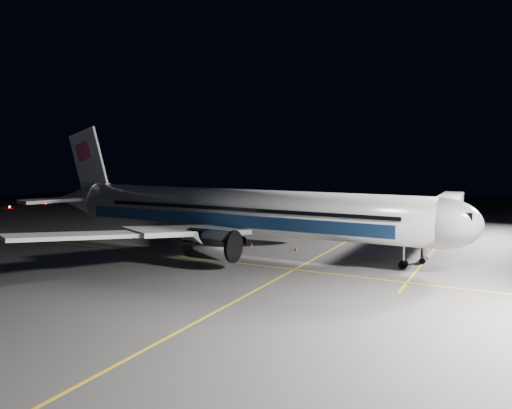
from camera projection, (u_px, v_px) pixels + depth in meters
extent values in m
plane|color=#4C4C4F|center=(241.00, 252.00, 64.38)|extent=(200.00, 200.00, 0.00)
cube|color=gold|center=(314.00, 259.00, 59.84)|extent=(0.25, 80.00, 0.01)
cube|color=gold|center=(216.00, 261.00, 59.08)|extent=(70.00, 0.25, 0.01)
cube|color=gold|center=(431.00, 253.00, 63.22)|extent=(0.25, 40.00, 0.01)
cylinder|color=silver|center=(241.00, 211.00, 63.83)|extent=(48.00, 5.60, 5.60)
ellipsoid|color=silver|center=(438.00, 223.00, 52.91)|extent=(8.96, 5.60, 5.60)
cube|color=black|center=(462.00, 215.00, 51.76)|extent=(2.20, 3.40, 0.90)
cone|color=silver|center=(79.00, 199.00, 76.76)|extent=(9.00, 5.49, 5.49)
cube|color=navy|center=(244.00, 215.00, 66.84)|extent=(42.24, 0.25, 1.50)
cube|color=navy|center=(223.00, 220.00, 61.92)|extent=(42.24, 0.25, 1.50)
cube|color=silver|center=(252.00, 215.00, 72.21)|extent=(11.36, 15.23, 1.53)
cube|color=silver|center=(189.00, 231.00, 58.06)|extent=(11.36, 15.23, 1.53)
cube|color=silver|center=(260.00, 200.00, 85.45)|extent=(8.57, 13.22, 1.31)
cube|color=silver|center=(74.00, 236.00, 49.19)|extent=(8.57, 13.22, 1.31)
cube|color=silver|center=(106.00, 195.00, 81.10)|extent=(6.20, 9.67, 0.45)
cube|color=silver|center=(54.00, 200.00, 71.91)|extent=(6.20, 9.67, 0.45)
cube|color=white|center=(89.00, 161.00, 75.10)|extent=(7.53, 0.40, 10.28)
cube|color=#E74E80|center=(84.00, 151.00, 75.32)|extent=(3.22, 0.55, 3.22)
cylinder|color=#B7B7BF|center=(278.00, 224.00, 71.53)|extent=(5.60, 3.40, 3.40)
cylinder|color=#B7B7BF|center=(211.00, 244.00, 55.61)|extent=(5.60, 3.40, 3.40)
cylinder|color=#9999A0|center=(403.00, 257.00, 54.93)|extent=(0.26, 0.26, 2.50)
cylinder|color=black|center=(403.00, 264.00, 55.01)|extent=(0.90, 0.70, 0.90)
cylinder|color=#9999A0|center=(237.00, 235.00, 69.42)|extent=(0.26, 0.26, 2.50)
cylinder|color=#9999A0|center=(203.00, 246.00, 61.82)|extent=(0.26, 0.26, 2.50)
cylinder|color=black|center=(237.00, 240.00, 69.49)|extent=(1.10, 1.60, 1.10)
cylinder|color=black|center=(203.00, 251.00, 61.89)|extent=(1.10, 1.60, 1.10)
cube|color=#B2B2B7|center=(442.00, 209.00, 71.63)|extent=(3.00, 33.90, 2.80)
cube|color=#B2B2B7|center=(425.00, 223.00, 57.61)|extent=(3.60, 3.20, 3.40)
cylinder|color=#9999A0|center=(424.00, 249.00, 57.93)|extent=(0.70, 0.70, 3.10)
cylinder|color=black|center=(422.00, 261.00, 57.26)|extent=(0.70, 0.30, 0.70)
cylinder|color=black|center=(425.00, 258.00, 58.85)|extent=(0.70, 0.30, 0.70)
sphere|color=#FF140A|center=(10.00, 207.00, 114.80)|extent=(0.44, 0.44, 0.44)
sphere|color=#FF140A|center=(46.00, 203.00, 123.65)|extent=(0.44, 0.44, 0.44)
cube|color=black|center=(232.00, 223.00, 85.01)|extent=(3.15, 2.62, 1.24)
cube|color=black|center=(232.00, 218.00, 84.93)|extent=(1.48, 1.48, 0.68)
sphere|color=#FFF2CC|center=(228.00, 223.00, 84.18)|extent=(0.29, 0.29, 0.29)
sphere|color=#FFF2CC|center=(235.00, 223.00, 84.10)|extent=(0.29, 0.29, 0.29)
cylinder|color=black|center=(239.00, 225.00, 85.94)|extent=(0.72, 0.49, 0.68)
cylinder|color=black|center=(238.00, 226.00, 84.04)|extent=(0.72, 0.49, 0.68)
cylinder|color=black|center=(227.00, 225.00, 86.09)|extent=(0.72, 0.49, 0.68)
cylinder|color=black|center=(226.00, 226.00, 84.19)|extent=(0.72, 0.49, 0.68)
cone|color=#FF400A|center=(251.00, 244.00, 68.16)|extent=(0.35, 0.35, 0.52)
cone|color=#FF400A|center=(296.00, 248.00, 65.16)|extent=(0.37, 0.37, 0.55)
cone|color=#FF400A|center=(239.00, 230.00, 80.37)|extent=(0.40, 0.40, 0.60)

